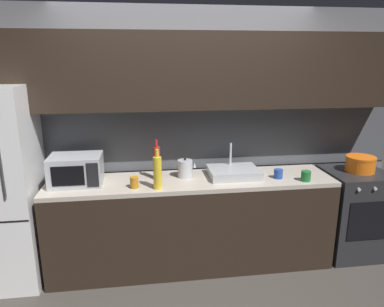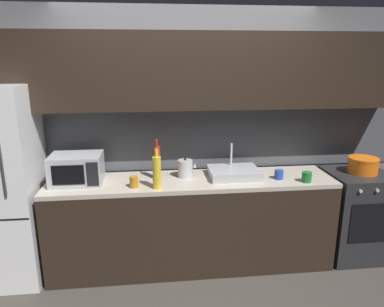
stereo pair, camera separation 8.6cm
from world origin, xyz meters
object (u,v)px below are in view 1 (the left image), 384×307
at_px(microwave, 76,170).
at_px(wine_bottle_yellow, 157,172).
at_px(wine_bottle_red, 157,163).
at_px(mug_blue, 278,174).
at_px(oven_range, 352,212).
at_px(cooking_pot, 360,164).
at_px(mug_green, 306,176).
at_px(mug_amber, 134,182).
at_px(kettle, 185,169).

height_order(microwave, wine_bottle_yellow, wine_bottle_yellow).
relative_size(wine_bottle_red, mug_blue, 4.36).
bearing_deg(mug_blue, oven_range, 5.61).
relative_size(oven_range, cooking_pot, 3.11).
bearing_deg(mug_green, wine_bottle_red, 169.61).
height_order(microwave, mug_blue, microwave).
bearing_deg(mug_blue, cooking_pot, 5.52).
bearing_deg(mug_amber, microwave, 161.16).
bearing_deg(mug_amber, kettle, 25.51).
height_order(oven_range, mug_blue, mug_blue).
xyz_separation_m(wine_bottle_yellow, wine_bottle_red, (0.01, 0.26, 0.01)).
height_order(microwave, mug_green, microwave).
bearing_deg(cooking_pot, mug_green, -163.60).
relative_size(microwave, mug_green, 4.74).
relative_size(wine_bottle_yellow, cooking_pot, 1.24).
bearing_deg(wine_bottle_red, mug_amber, -134.88).
height_order(mug_amber, mug_green, mug_amber).
relative_size(oven_range, wine_bottle_yellow, 2.50).
distance_m(mug_green, mug_blue, 0.25).
height_order(wine_bottle_yellow, mug_blue, wine_bottle_yellow).
relative_size(wine_bottle_yellow, wine_bottle_red, 0.94).
xyz_separation_m(oven_range, mug_blue, (-0.87, -0.09, 0.49)).
relative_size(kettle, wine_bottle_red, 0.50).
height_order(kettle, cooking_pot, kettle).
bearing_deg(mug_blue, wine_bottle_red, 172.99).
xyz_separation_m(wine_bottle_yellow, mug_blue, (1.16, 0.12, -0.11)).
distance_m(wine_bottle_yellow, cooking_pot, 2.07).
xyz_separation_m(microwave, kettle, (1.00, 0.05, -0.05)).
bearing_deg(oven_range, wine_bottle_yellow, -174.21).
bearing_deg(mug_amber, wine_bottle_yellow, -13.11).
relative_size(kettle, mug_green, 1.99).
bearing_deg(mug_green, mug_blue, 153.88).
bearing_deg(oven_range, mug_green, -163.05).
relative_size(microwave, mug_blue, 5.23).
xyz_separation_m(kettle, wine_bottle_red, (-0.27, -0.02, 0.08)).
bearing_deg(kettle, wine_bottle_yellow, -134.92).
bearing_deg(cooking_pot, mug_blue, -174.48).
xyz_separation_m(wine_bottle_yellow, mug_amber, (-0.21, 0.05, -0.10)).
relative_size(wine_bottle_red, mug_green, 3.95).
height_order(mug_blue, cooking_pot, cooking_pot).
distance_m(mug_green, cooking_pot, 0.70).
distance_m(kettle, mug_amber, 0.54).
bearing_deg(mug_green, mug_amber, 178.59).
relative_size(wine_bottle_red, cooking_pot, 1.32).
height_order(oven_range, mug_amber, mug_amber).
height_order(microwave, mug_amber, microwave).
relative_size(microwave, mug_amber, 4.52).
bearing_deg(oven_range, mug_blue, -174.39).
relative_size(kettle, mug_blue, 2.20).
distance_m(wine_bottle_red, cooking_pot, 2.05).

